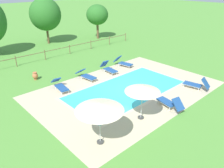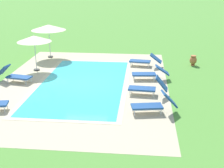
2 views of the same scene
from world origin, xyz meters
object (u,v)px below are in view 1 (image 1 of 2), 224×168
Objects in this scene: sun_lounger_south_mid at (196,84)px; patio_umbrella_open_foreground at (99,107)px; sun_lounger_north_mid at (109,68)px; sun_lounger_south_near_corner at (60,86)px; sun_lounger_north_near_steps at (86,75)px; patio_umbrella_open_by_bench at (143,89)px; tree_east_mid at (97,15)px; tree_west_mid at (45,14)px; sun_lounger_north_far at (123,62)px; terracotta_urn_near_fence at (35,76)px; sun_lounger_north_end at (170,103)px.

patio_umbrella_open_foreground reaches higher than sun_lounger_south_mid.
patio_umbrella_open_foreground is at bearing -134.60° from sun_lounger_north_mid.
sun_lounger_south_near_corner is 0.89× the size of patio_umbrella_open_foreground.
sun_lounger_south_mid is (7.53, -6.72, 0.02)m from sun_lounger_south_near_corner.
sun_lounger_north_near_steps is 8.55m from sun_lounger_south_mid.
tree_east_mid is at bearing 57.55° from patio_umbrella_open_by_bench.
tree_east_mid reaches higher than sun_lounger_south_near_corner.
tree_west_mid is (4.53, 19.49, 1.71)m from patio_umbrella_open_by_bench.
tree_west_mid reaches higher than sun_lounger_north_far.
sun_lounger_north_mid is 2.94× the size of terracotta_urn_near_fence.
tree_east_mid is (11.00, 17.30, 1.29)m from patio_umbrella_open_by_bench.
sun_lounger_north_mid is 0.96× the size of sun_lounger_north_far.
sun_lounger_north_far is 0.35× the size of tree_west_mid.
sun_lounger_south_mid is 0.90× the size of patio_umbrella_open_by_bench.
sun_lounger_south_mid is 12.65m from terracotta_urn_near_fence.
sun_lounger_north_far is 11.20m from patio_umbrella_open_foreground.
patio_umbrella_open_by_bench is 3.34× the size of terracotta_urn_near_fence.
terracotta_urn_near_fence is 0.14× the size of tree_east_mid.
sun_lounger_north_far reaches higher than sun_lounger_north_near_steps.
sun_lounger_north_mid is 0.42× the size of tree_east_mid.
patio_umbrella_open_by_bench is (-3.44, -6.64, 1.53)m from sun_lounger_north_mid.
sun_lounger_north_far is 13.07m from tree_west_mid.
patio_umbrella_open_by_bench is (-1.07, -6.74, 1.56)m from sun_lounger_north_near_steps.
patio_umbrella_open_by_bench is 20.08m from tree_west_mid.
patio_umbrella_open_foreground reaches higher than terracotta_urn_near_fence.
tree_west_mid is (2.31, 19.96, 3.25)m from sun_lounger_north_end.
patio_umbrella_open_by_bench is at bearing -128.69° from sun_lounger_north_far.
patio_umbrella_open_by_bench reaches higher than sun_lounger_south_mid.
sun_lounger_north_mid is 0.95× the size of sun_lounger_north_end.
sun_lounger_north_end is 10.87m from terracotta_urn_near_fence.
tree_west_mid is at bearing 85.15° from sun_lounger_north_mid.
sun_lounger_north_far is at bearing -19.66° from terracotta_urn_near_fence.
tree_west_mid is 6.84m from tree_east_mid.
sun_lounger_north_near_steps is at bearing -178.45° from sun_lounger_north_far.
patio_umbrella_open_foreground is at bearing -104.01° from sun_lounger_south_near_corner.
sun_lounger_north_mid is 13.37m from tree_east_mid.
sun_lounger_north_near_steps is 7.31m from sun_lounger_north_end.
sun_lounger_north_end is 0.36× the size of tree_west_mid.
sun_lounger_north_end is at bearing -99.73° from sun_lounger_north_mid.
sun_lounger_south_mid reaches higher than sun_lounger_north_far.
sun_lounger_north_near_steps is 4.42m from sun_lounger_north_far.
terracotta_urn_near_fence is at bearing 112.90° from sun_lounger_north_end.
terracotta_urn_near_fence is at bearing 101.89° from patio_umbrella_open_by_bench.
sun_lounger_north_far is 8.03m from sun_lounger_north_end.
tree_west_mid is at bearing 65.03° from sun_lounger_south_near_corner.
sun_lounger_south_mid is 18.45m from tree_east_mid.
sun_lounger_south_near_corner is 14.72m from tree_west_mid.
sun_lounger_north_mid is at bearing -2.51° from sun_lounger_north_near_steps.
tree_east_mid reaches higher than patio_umbrella_open_foreground.
sun_lounger_north_far is at bearing 94.08° from sun_lounger_south_mid.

